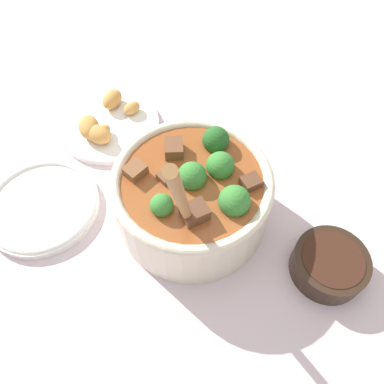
# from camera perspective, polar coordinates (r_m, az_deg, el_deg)

# --- Properties ---
(ground_plane) EXTENTS (4.00, 4.00, 0.00)m
(ground_plane) POSITION_cam_1_polar(r_m,az_deg,el_deg) (0.60, 0.00, -3.55)
(ground_plane) COLOR silver
(stew_bowl) EXTENTS (0.24, 0.23, 0.31)m
(stew_bowl) POSITION_cam_1_polar(r_m,az_deg,el_deg) (0.55, 0.08, -0.41)
(stew_bowl) COLOR beige
(stew_bowl) RESTS_ON ground_plane
(condiment_bowl) EXTENTS (0.11, 0.11, 0.04)m
(condiment_bowl) POSITION_cam_1_polar(r_m,az_deg,el_deg) (0.57, 20.22, -10.23)
(condiment_bowl) COLOR black
(condiment_bowl) RESTS_ON ground_plane
(empty_plate) EXTENTS (0.18, 0.18, 0.02)m
(empty_plate) POSITION_cam_1_polar(r_m,az_deg,el_deg) (0.64, -21.88, -1.93)
(empty_plate) COLOR white
(empty_plate) RESTS_ON ground_plane
(food_plate) EXTENTS (0.19, 0.19, 0.04)m
(food_plate) POSITION_cam_1_polar(r_m,az_deg,el_deg) (0.72, -12.81, 10.15)
(food_plate) COLOR white
(food_plate) RESTS_ON ground_plane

